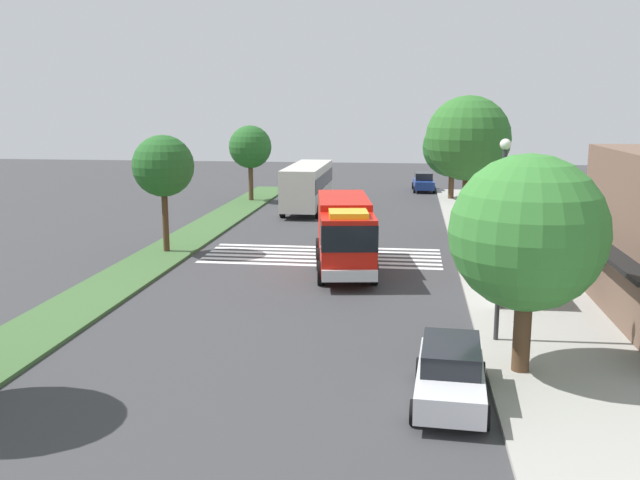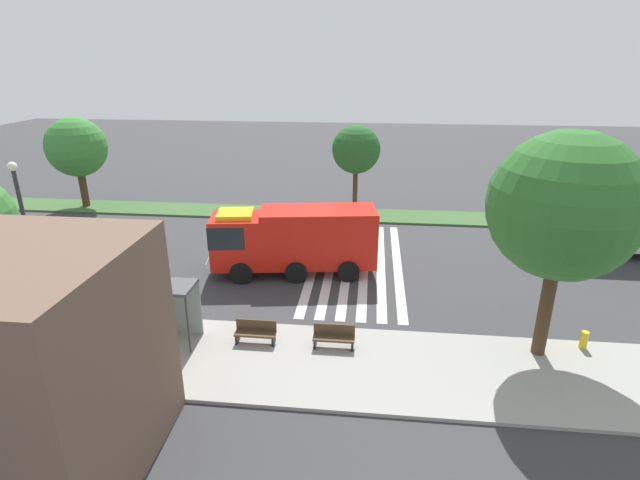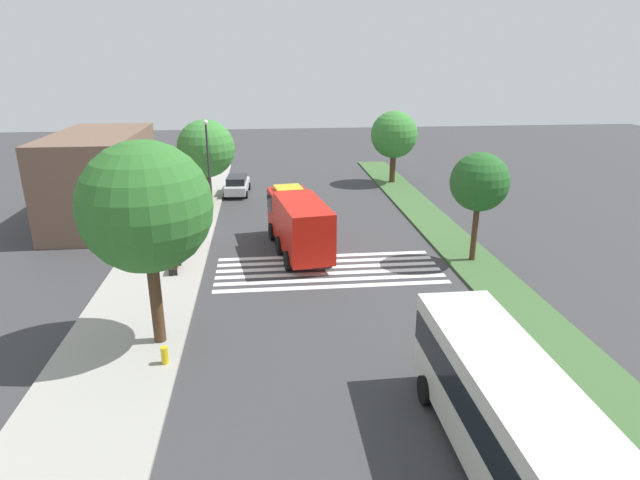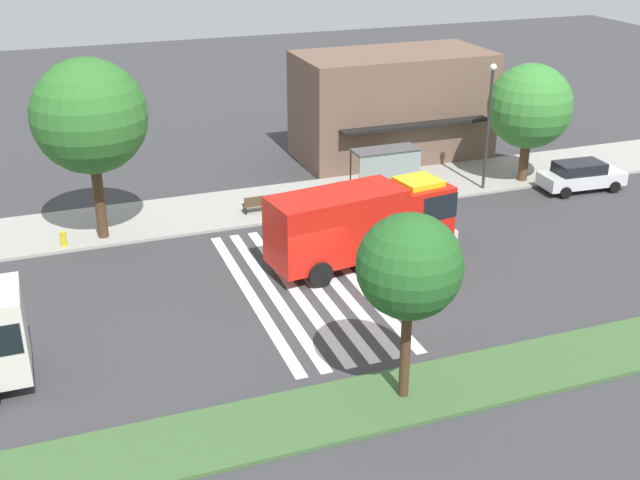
# 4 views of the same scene
# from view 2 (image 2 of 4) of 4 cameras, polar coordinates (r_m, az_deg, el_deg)

# --- Properties ---
(ground_plane) EXTENTS (120.00, 120.00, 0.00)m
(ground_plane) POSITION_cam_2_polar(r_m,az_deg,el_deg) (26.77, 3.19, -2.76)
(ground_plane) COLOR #38383A
(sidewalk) EXTENTS (60.00, 5.07, 0.14)m
(sidewalk) POSITION_cam_2_polar(r_m,az_deg,el_deg) (18.43, 1.48, -14.39)
(sidewalk) COLOR #9E9B93
(sidewalk) RESTS_ON ground_plane
(median_strip) EXTENTS (60.00, 3.00, 0.14)m
(median_strip) POSITION_cam_2_polar(r_m,az_deg,el_deg) (34.68, 3.98, 2.92)
(median_strip) COLOR #3D6033
(median_strip) RESTS_ON ground_plane
(crosswalk) EXTENTS (4.95, 12.55, 0.01)m
(crosswalk) POSITION_cam_2_polar(r_m,az_deg,el_deg) (26.76, 4.24, -2.79)
(crosswalk) COLOR silver
(crosswalk) RESTS_ON ground_plane
(fire_truck) EXTENTS (8.81, 3.65, 3.46)m
(fire_truck) POSITION_cam_2_polar(r_m,az_deg,el_deg) (24.95, -3.56, 0.27)
(fire_truck) COLOR red
(fire_truck) RESTS_ON ground_plane
(bus_stop_shelter) EXTENTS (3.50, 1.40, 2.46)m
(bus_stop_shelter) POSITION_cam_2_polar(r_m,az_deg,el_deg) (20.13, -18.93, -6.34)
(bus_stop_shelter) COLOR #4C4C51
(bus_stop_shelter) RESTS_ON sidewalk
(bench_near_shelter) EXTENTS (1.60, 0.50, 0.90)m
(bench_near_shelter) POSITION_cam_2_polar(r_m,az_deg,el_deg) (19.48, -7.55, -10.62)
(bench_near_shelter) COLOR #4C3823
(bench_near_shelter) RESTS_ON sidewalk
(bench_west_of_shelter) EXTENTS (1.60, 0.50, 0.90)m
(bench_west_of_shelter) POSITION_cam_2_polar(r_m,az_deg,el_deg) (19.04, 1.64, -11.22)
(bench_west_of_shelter) COLOR #4C3823
(bench_west_of_shelter) RESTS_ON sidewalk
(street_lamp) EXTENTS (0.36, 0.36, 6.77)m
(street_lamp) POSITION_cam_2_polar(r_m,az_deg,el_deg) (22.75, -31.11, 0.87)
(street_lamp) COLOR #2D2D30
(street_lamp) RESTS_ON sidewalk
(sidewalk_tree_west) EXTENTS (5.14, 5.14, 8.36)m
(sidewalk_tree_west) POSITION_cam_2_polar(r_m,az_deg,el_deg) (18.42, 26.72, 3.50)
(sidewalk_tree_west) COLOR #47301E
(sidewalk_tree_west) RESTS_ON sidewalk
(median_tree_west) EXTENTS (3.28, 3.28, 6.25)m
(median_tree_west) POSITION_cam_2_polar(r_m,az_deg,el_deg) (33.55, 4.25, 10.50)
(median_tree_west) COLOR #47301E
(median_tree_west) RESTS_ON median_strip
(median_tree_center) EXTENTS (4.25, 4.25, 6.52)m
(median_tree_center) POSITION_cam_2_polar(r_m,az_deg,el_deg) (39.73, -26.65, 9.68)
(median_tree_center) COLOR #47301E
(median_tree_center) RESTS_ON median_strip
(fire_hydrant) EXTENTS (0.28, 0.28, 0.70)m
(fire_hydrant) POSITION_cam_2_polar(r_m,az_deg,el_deg) (21.54, 28.53, -10.24)
(fire_hydrant) COLOR gold
(fire_hydrant) RESTS_ON sidewalk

